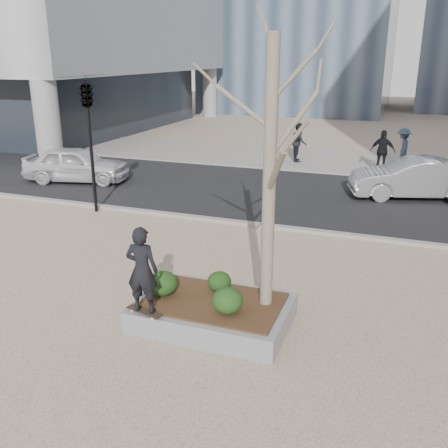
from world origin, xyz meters
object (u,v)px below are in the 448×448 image
(skateboarder, at_px, (142,270))
(police_car, at_px, (76,164))
(planter, at_px, (213,313))
(skateboard, at_px, (145,312))

(skateboarder, xyz_separation_m, police_car, (-8.57, 9.78, -0.61))
(planter, distance_m, skateboard, 1.39)
(skateboard, relative_size, skateboarder, 0.46)
(skateboard, bearing_deg, skateboarder, -75.27)
(skateboarder, bearing_deg, police_car, -54.00)
(planter, height_order, skateboard, skateboard)
(skateboard, distance_m, skateboarder, 0.88)
(skateboarder, bearing_deg, skateboard, -95.23)
(planter, height_order, police_car, police_car)
(planter, xyz_separation_m, skateboarder, (-1.05, -0.88, 1.14))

